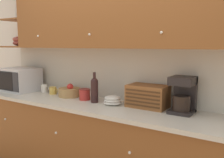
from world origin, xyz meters
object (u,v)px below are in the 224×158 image
mug (53,91)px  wine_bottle (94,89)px  storage_canister (85,94)px  coffee_maker (183,95)px  microwave (20,79)px  bread_box (148,96)px  fruit_basket (69,92)px  bowl_stack_on_counter (112,100)px  mug_blue_second (44,88)px

mug → wine_bottle: (0.72, -0.08, 0.10)m
storage_canister → coffee_maker: bearing=4.0°
microwave → bread_box: (1.84, 0.13, -0.04)m
coffee_maker → mug: bearing=-178.6°
fruit_basket → bowl_stack_on_counter: fruit_basket is taller
fruit_basket → storage_canister: (0.27, -0.04, 0.01)m
mug_blue_second → fruit_basket: (0.46, -0.02, 0.00)m
mug → bread_box: size_ratio=0.25×
bread_box → bowl_stack_on_counter: bearing=-163.9°
microwave → storage_canister: bearing=2.2°
fruit_basket → bowl_stack_on_counter: (0.66, -0.06, -0.01)m
bowl_stack_on_counter → bread_box: bread_box is taller
mug_blue_second → microwave: bearing=-164.6°
microwave → bread_box: size_ratio=1.24×
bread_box → coffee_maker: bearing=-1.5°
wine_bottle → bowl_stack_on_counter: (0.22, 0.03, -0.10)m
fruit_basket → wine_bottle: 0.46m
wine_bottle → coffee_maker: (0.92, 0.12, 0.02)m
microwave → wine_bottle: bearing=0.0°
microwave → mug_blue_second: (0.37, 0.10, -0.10)m
bowl_stack_on_counter → coffee_maker: coffee_maker is taller
bread_box → mug_blue_second: bearing=-178.9°
mug → coffee_maker: (1.64, 0.04, 0.12)m
mug_blue_second → bowl_stack_on_counter: (1.12, -0.08, -0.01)m
bowl_stack_on_counter → coffee_maker: (0.71, 0.09, 0.12)m
wine_bottle → coffee_maker: 0.93m
mug_blue_second → mug: size_ratio=1.04×
storage_canister → coffee_maker: coffee_maker is taller
bowl_stack_on_counter → fruit_basket: bearing=175.2°
mug → bread_box: bread_box is taller
wine_bottle → bread_box: size_ratio=0.84×
mug_blue_second → bowl_stack_on_counter: mug_blue_second is taller
mug → bread_box: bearing=2.2°
mug → wine_bottle: 0.73m
fruit_basket → bowl_stack_on_counter: size_ratio=1.35×
mug_blue_second → fruit_basket: size_ratio=0.40×
microwave → coffee_maker: size_ratio=1.45×
bowl_stack_on_counter → bread_box: 0.37m
mug → coffee_maker: coffee_maker is taller
microwave → fruit_basket: (0.83, 0.08, -0.10)m
wine_bottle → bowl_stack_on_counter: bearing=6.9°
mug_blue_second → storage_canister: storage_canister is taller
wine_bottle → bowl_stack_on_counter: 0.24m
microwave → coffee_maker: bearing=3.1°
mug → coffee_maker: 1.65m
bread_box → storage_canister: bearing=-173.3°
bowl_stack_on_counter → bread_box: size_ratio=0.49×
bread_box → fruit_basket: bearing=-177.3°
fruit_basket → bread_box: bread_box is taller
storage_canister → coffee_maker: 1.10m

